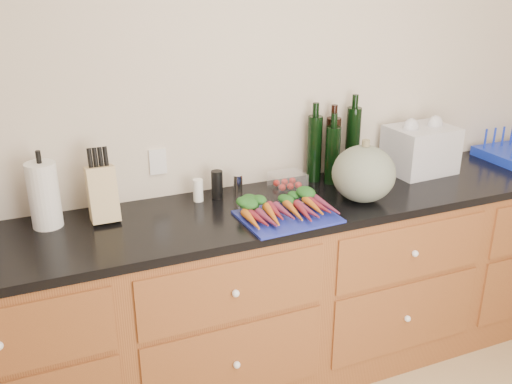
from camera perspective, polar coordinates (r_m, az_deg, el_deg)
name	(u,v)px	position (r m, az deg, el deg)	size (l,w,h in m)	color
wall_back	(272,111)	(2.88, 1.61, 8.11)	(4.10, 0.05, 2.60)	beige
cabinets	(297,290)	(2.93, 4.13, -9.75)	(3.60, 0.64, 0.90)	brown
countertop	(299,204)	(2.72, 4.36, -1.22)	(3.64, 0.62, 0.04)	black
cutting_board	(288,217)	(2.52, 3.18, -2.48)	(0.41, 0.31, 0.01)	navy
carrots	(284,208)	(2.54, 2.82, -1.57)	(0.39, 0.29, 0.06)	#CD6518
squash	(364,174)	(2.70, 10.72, 1.81)	(0.30, 0.30, 0.27)	#576252
paper_towel	(44,195)	(2.54, -20.43, -0.30)	(0.13, 0.13, 0.28)	white
knife_block	(102,194)	(2.54, -15.12, -0.17)	(0.12, 0.12, 0.24)	tan
grinder_salt	(198,190)	(2.69, -5.81, 0.17)	(0.05, 0.05, 0.11)	white
grinder_pepper	(217,185)	(2.71, -3.91, 0.75)	(0.05, 0.05, 0.14)	black
canister_chrome	(238,185)	(2.75, -1.82, 0.72)	(0.04, 0.04, 0.10)	silver
tomato_box	(287,181)	(2.84, 3.16, 1.14)	(0.17, 0.13, 0.08)	white
bottles	(333,148)	(2.96, 7.75, 4.39)	(0.30, 0.15, 0.36)	black
grocery_bag	(420,149)	(3.17, 16.10, 4.11)	(0.34, 0.27, 0.25)	silver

